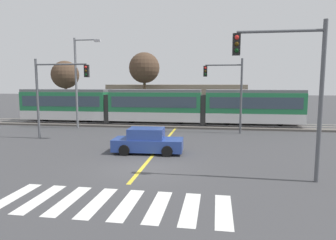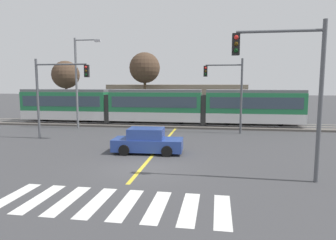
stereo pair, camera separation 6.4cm
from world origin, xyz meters
TOP-DOWN VIEW (x-y plane):
  - ground_plane at (0.00, 0.00)m, footprint 200.00×200.00m
  - track_bed at (0.00, 15.19)m, footprint 120.00×4.00m
  - rail_near at (0.00, 14.47)m, footprint 120.00×0.08m
  - rail_far at (0.00, 15.91)m, footprint 120.00×0.08m
  - light_rail_tram at (-2.22, 15.18)m, footprint 28.00×2.64m
  - crosswalk_stripe_0 at (-3.85, -4.44)m, footprint 0.60×2.81m
  - crosswalk_stripe_1 at (-2.75, -4.45)m, footprint 0.60×2.81m
  - crosswalk_stripe_2 at (-1.65, -4.47)m, footprint 0.60×2.81m
  - crosswalk_stripe_3 at (-0.55, -4.48)m, footprint 0.60×2.81m
  - crosswalk_stripe_4 at (0.55, -4.50)m, footprint 0.60×2.81m
  - crosswalk_stripe_5 at (1.65, -4.51)m, footprint 0.60×2.81m
  - crosswalk_stripe_6 at (2.75, -4.52)m, footprint 0.60×2.81m
  - crosswalk_stripe_7 at (3.85, -4.54)m, footprint 0.60×2.81m
  - lane_centre_line at (0.00, 5.35)m, footprint 0.20×15.68m
  - sedan_crossing at (-0.43, 3.29)m, footprint 4.26×2.04m
  - traffic_light_mid_left at (-8.29, 6.81)m, footprint 4.25×0.38m
  - traffic_light_near_right at (6.70, -0.95)m, footprint 3.75×0.38m
  - traffic_light_far_right at (4.72, 11.46)m, footprint 3.25×0.38m
  - street_lamp_west at (-8.90, 12.23)m, footprint 2.57×0.28m
  - bare_tree_far_west at (-14.34, 20.21)m, footprint 3.33×3.33m
  - bare_tree_west at (-4.67, 20.90)m, footprint 3.62×3.62m
  - building_backdrop_far at (-1.32, 25.64)m, footprint 17.73×6.00m

SIDE VIEW (x-z plane):
  - ground_plane at x=0.00m, z-range 0.00..0.00m
  - lane_centre_line at x=0.00m, z-range 0.00..0.01m
  - crosswalk_stripe_0 at x=-3.85m, z-range 0.00..0.01m
  - crosswalk_stripe_1 at x=-2.75m, z-range 0.00..0.01m
  - crosswalk_stripe_2 at x=-1.65m, z-range 0.00..0.01m
  - crosswalk_stripe_3 at x=-0.55m, z-range 0.00..0.01m
  - crosswalk_stripe_4 at x=0.55m, z-range 0.00..0.01m
  - crosswalk_stripe_5 at x=1.65m, z-range 0.00..0.01m
  - crosswalk_stripe_6 at x=2.75m, z-range 0.00..0.01m
  - crosswalk_stripe_7 at x=3.85m, z-range 0.00..0.01m
  - track_bed at x=0.00m, z-range 0.00..0.18m
  - rail_near at x=0.00m, z-range 0.18..0.28m
  - rail_far at x=0.00m, z-range 0.18..0.28m
  - sedan_crossing at x=-0.43m, z-range -0.06..1.46m
  - building_backdrop_far at x=-1.32m, z-range 0.00..4.06m
  - light_rail_tram at x=-2.22m, z-range 0.33..3.76m
  - traffic_light_mid_left at x=-8.29m, z-range 1.01..7.04m
  - traffic_light_far_right at x=4.72m, z-range 0.92..7.18m
  - traffic_light_near_right at x=6.70m, z-range 1.06..7.83m
  - street_lamp_west at x=-8.90m, z-range 0.62..8.95m
  - bare_tree_far_west at x=-14.34m, z-range 1.76..8.69m
  - bare_tree_west at x=-4.67m, z-range 2.08..9.95m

